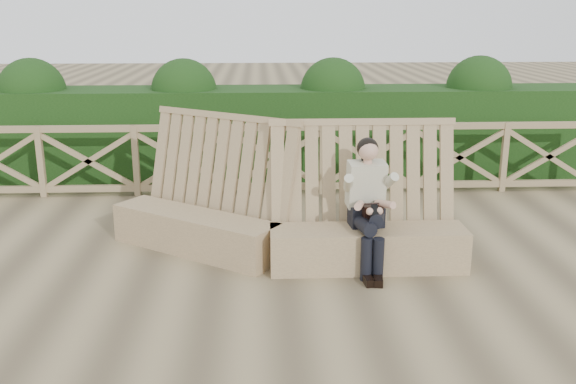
{
  "coord_description": "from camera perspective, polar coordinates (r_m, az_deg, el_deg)",
  "views": [
    {
      "loc": [
        -0.26,
        -6.14,
        2.75
      ],
      "look_at": [
        0.04,
        0.4,
        0.9
      ],
      "focal_mm": 40.0,
      "sensor_mm": 36.0,
      "label": 1
    }
  ],
  "objects": [
    {
      "name": "hedge",
      "position": [
        11.02,
        -1.26,
        5.32
      ],
      "size": [
        12.0,
        1.2,
        1.5
      ],
      "primitive_type": "cube",
      "color": "black",
      "rests_on": "ground"
    },
    {
      "name": "ground",
      "position": [
        6.73,
        -0.22,
        -8.33
      ],
      "size": [
        60.0,
        60.0,
        0.0
      ],
      "primitive_type": "plane",
      "color": "brown",
      "rests_on": "ground"
    },
    {
      "name": "bench",
      "position": [
        7.37,
        -0.7,
        -2.82
      ],
      "size": [
        4.05,
        1.9,
        1.59
      ],
      "rotation": [
        0.0,
        0.0,
        -0.26
      ],
      "color": "#866D4C",
      "rests_on": "ground"
    },
    {
      "name": "woman",
      "position": [
        7.0,
        7.12,
        -0.73
      ],
      "size": [
        0.43,
        0.89,
        1.44
      ],
      "rotation": [
        0.0,
        0.0,
        0.1
      ],
      "color": "black",
      "rests_on": "ground"
    },
    {
      "name": "guardrail",
      "position": [
        9.89,
        -1.08,
        2.94
      ],
      "size": [
        10.1,
        0.09,
        1.1
      ],
      "color": "olive",
      "rests_on": "ground"
    }
  ]
}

